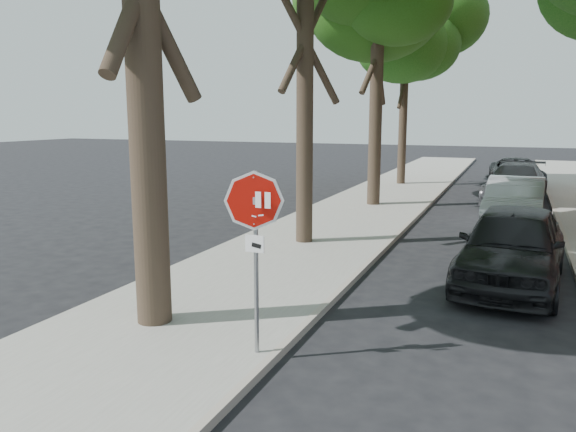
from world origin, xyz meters
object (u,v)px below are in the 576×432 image
object	(u,v)px
tree_far	(406,35)
car_a	(512,246)
stop_sign	(255,227)
car_b	(515,203)
car_d	(516,173)
car_c	(516,184)

from	to	relation	value
tree_far	car_a	xyz separation A→B (m)	(5.32, -15.82, -6.39)
stop_sign	car_b	world-z (taller)	stop_sign
tree_far	car_b	xyz separation A→B (m)	(5.32, -9.28, -6.44)
car_b	car_d	world-z (taller)	car_b
car_c	stop_sign	bearing A→B (deg)	-95.60
car_c	car_d	distance (m)	5.50
car_c	car_d	bearing A→B (deg)	95.27
car_b	car_d	distance (m)	10.82
tree_far	car_b	size ratio (longest dim) A/B	1.99
tree_far	car_a	distance (m)	17.87
car_a	car_d	bearing A→B (deg)	94.98
car_a	car_c	world-z (taller)	car_a
car_a	car_b	distance (m)	6.53
tree_far	car_c	distance (m)	9.24
car_b	car_d	bearing A→B (deg)	92.63
stop_sign	car_b	size ratio (longest dim) A/B	0.56
tree_far	car_c	world-z (taller)	tree_far
tree_far	car_b	distance (m)	12.49
car_c	tree_far	bearing A→B (deg)	148.66
stop_sign	car_b	distance (m)	12.36
tree_far	car_c	xyz separation A→B (m)	(5.32, -3.95, -6.44)
stop_sign	car_a	bearing A→B (deg)	58.19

